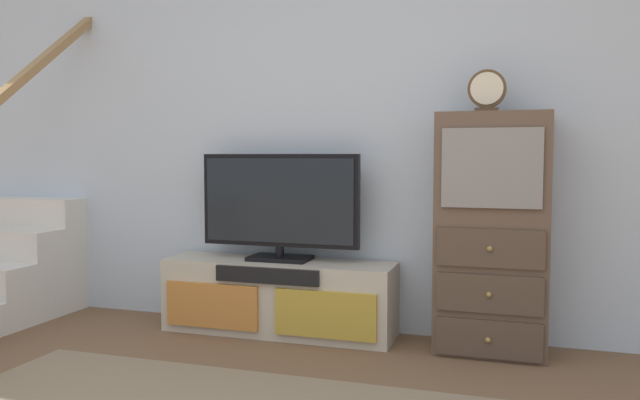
% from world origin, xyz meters
% --- Properties ---
extents(back_wall, '(6.40, 0.12, 2.70)m').
position_xyz_m(back_wall, '(0.00, 2.46, 1.35)').
color(back_wall, silver).
rests_on(back_wall, ground_plane).
extents(media_console, '(1.38, 0.38, 0.43)m').
position_xyz_m(media_console, '(-0.30, 2.19, 0.22)').
color(media_console, '#BCB29E').
rests_on(media_console, ground_plane).
extents(television, '(0.97, 0.22, 0.63)m').
position_xyz_m(television, '(-0.30, 2.22, 0.77)').
color(television, black).
rests_on(television, media_console).
extents(side_cabinet, '(0.58, 0.38, 1.28)m').
position_xyz_m(side_cabinet, '(0.91, 2.20, 0.64)').
color(side_cabinet, brown).
rests_on(side_cabinet, ground_plane).
extents(desk_clock, '(0.20, 0.08, 0.22)m').
position_xyz_m(desk_clock, '(0.88, 2.19, 1.39)').
color(desk_clock, '#4C3823').
rests_on(desk_clock, side_cabinet).
extents(staircase, '(1.00, 1.36, 2.20)m').
position_xyz_m(staircase, '(-2.24, 2.20, 0.37)').
color(staircase, silver).
rests_on(staircase, ground_plane).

